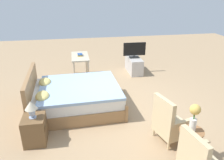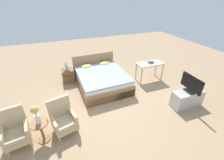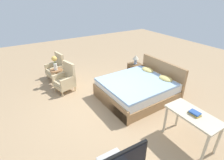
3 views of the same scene
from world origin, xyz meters
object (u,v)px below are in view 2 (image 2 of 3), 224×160
(table_lamp, at_px, (66,65))
(tv_flatscreen, at_px, (192,84))
(armchair_by_window_left, at_px, (16,131))
(armchair_by_window_right, at_px, (63,119))
(bed, at_px, (101,79))
(side_table, at_px, (41,129))
(nightstand, at_px, (68,76))
(vanity_desk, at_px, (150,66))
(tv_stand, at_px, (187,98))
(book_stack, at_px, (151,62))
(flower_vase, at_px, (36,113))

(table_lamp, distance_m, tv_flatscreen, 4.30)
(armchair_by_window_left, bearing_deg, armchair_by_window_right, -0.06)
(bed, relative_size, side_table, 3.79)
(nightstand, xyz_separation_m, table_lamp, (0.00, 0.00, 0.48))
(armchair_by_window_right, xyz_separation_m, vanity_desk, (3.44, 1.48, 0.25))
(armchair_by_window_right, bearing_deg, vanity_desk, 23.30)
(side_table, height_order, tv_flatscreen, tv_flatscreen)
(tv_stand, relative_size, vanity_desk, 0.92)
(nightstand, relative_size, table_lamp, 1.61)
(nightstand, distance_m, book_stack, 3.26)
(side_table, xyz_separation_m, table_lamp, (0.89, 2.60, 0.39))
(tv_flatscreen, bearing_deg, book_stack, 96.28)
(vanity_desk, bearing_deg, bed, 173.12)
(armchair_by_window_right, xyz_separation_m, tv_flatscreen, (3.65, -0.33, 0.41))
(bed, xyz_separation_m, tv_stand, (2.13, -2.04, -0.04))
(tv_stand, xyz_separation_m, book_stack, (-0.20, 1.81, 0.51))
(tv_flatscreen, bearing_deg, nightstand, 139.49)
(tv_flatscreen, distance_m, vanity_desk, 1.83)
(armchair_by_window_right, bearing_deg, tv_stand, -5.13)
(flower_vase, xyz_separation_m, table_lamp, (0.89, 2.60, -0.11))
(armchair_by_window_left, bearing_deg, tv_flatscreen, -4.01)
(armchair_by_window_left, xyz_separation_m, vanity_desk, (4.48, 1.48, 0.25))
(armchair_by_window_right, height_order, side_table, armchair_by_window_right)
(bed, xyz_separation_m, flower_vase, (-2.03, -1.85, 0.55))
(tv_flatscreen, xyz_separation_m, vanity_desk, (-0.21, 1.81, -0.15))
(side_table, distance_m, tv_flatscreen, 4.19)
(armchair_by_window_left, height_order, book_stack, armchair_by_window_left)
(vanity_desk, bearing_deg, tv_flatscreen, -83.28)
(flower_vase, relative_size, vanity_desk, 0.46)
(side_table, relative_size, book_stack, 2.40)
(flower_vase, height_order, tv_flatscreen, flower_vase)
(tv_stand, distance_m, vanity_desk, 1.86)
(bed, height_order, nightstand, bed)
(side_table, distance_m, tv_stand, 4.17)
(armchair_by_window_left, distance_m, book_stack, 4.75)
(side_table, height_order, vanity_desk, vanity_desk)
(nightstand, xyz_separation_m, tv_stand, (3.27, -2.79, -0.01))
(armchair_by_window_left, relative_size, tv_stand, 0.96)
(nightstand, distance_m, table_lamp, 0.48)
(armchair_by_window_right, relative_size, nightstand, 1.73)
(bed, relative_size, table_lamp, 6.40)
(tv_stand, bearing_deg, armchair_by_window_right, 174.87)
(nightstand, bearing_deg, tv_flatscreen, -40.51)
(armchair_by_window_right, bearing_deg, flower_vase, -165.37)
(bed, height_order, table_lamp, bed)
(armchair_by_window_left, xyz_separation_m, table_lamp, (1.43, 2.46, 0.37))
(armchair_by_window_right, bearing_deg, armchair_by_window_left, 179.94)
(table_lamp, bearing_deg, flower_vase, -108.97)
(bed, bearing_deg, table_lamp, 146.45)
(side_table, height_order, flower_vase, flower_vase)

